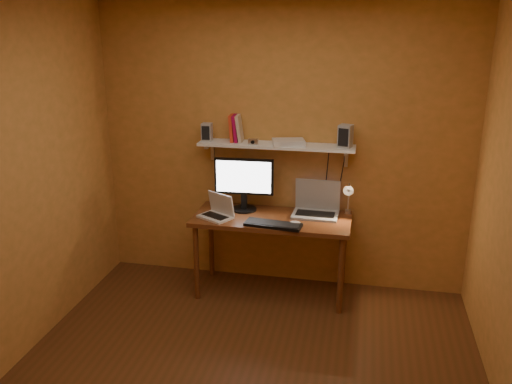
% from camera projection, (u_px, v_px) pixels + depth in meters
% --- Properties ---
extents(room, '(3.44, 3.24, 2.64)m').
position_uv_depth(room, '(243.00, 206.00, 3.46)').
color(room, '#582D16').
rests_on(room, ground).
extents(desk, '(1.40, 0.60, 0.75)m').
position_uv_depth(desk, '(272.00, 226.00, 4.85)').
color(desk, brown).
rests_on(desk, ground).
extents(wall_shelf, '(1.40, 0.25, 0.21)m').
position_uv_depth(wall_shelf, '(276.00, 146.00, 4.82)').
color(wall_shelf, white).
rests_on(wall_shelf, room).
extents(monitor, '(0.54, 0.24, 0.49)m').
position_uv_depth(monitor, '(244.00, 182.00, 4.92)').
color(monitor, black).
rests_on(monitor, desk).
extents(laptop, '(0.42, 0.31, 0.30)m').
position_uv_depth(laptop, '(316.00, 206.00, 4.89)').
color(laptop, '#97999F').
rests_on(laptop, desk).
extents(netbook, '(0.35, 0.32, 0.21)m').
position_uv_depth(netbook, '(218.00, 211.00, 4.81)').
color(netbook, silver).
rests_on(netbook, desk).
extents(keyboard, '(0.50, 0.22, 0.03)m').
position_uv_depth(keyboard, '(273.00, 225.00, 4.62)').
color(keyboard, black).
rests_on(keyboard, desk).
extents(mouse, '(0.11, 0.08, 0.04)m').
position_uv_depth(mouse, '(295.00, 223.00, 4.64)').
color(mouse, silver).
rests_on(mouse, desk).
extents(desk_lamp, '(0.09, 0.23, 0.38)m').
position_uv_depth(desk_lamp, '(348.00, 195.00, 4.75)').
color(desk_lamp, silver).
rests_on(desk_lamp, desk).
extents(speaker_left, '(0.09, 0.09, 0.16)m').
position_uv_depth(speaker_left, '(207.00, 132.00, 4.92)').
color(speaker_left, '#97999F').
rests_on(speaker_left, wall_shelf).
extents(speaker_right, '(0.14, 0.14, 0.20)m').
position_uv_depth(speaker_right, '(345.00, 136.00, 4.66)').
color(speaker_right, '#97999F').
rests_on(speaker_right, wall_shelf).
extents(books, '(0.13, 0.17, 0.24)m').
position_uv_depth(books, '(236.00, 128.00, 4.88)').
color(books, red).
rests_on(books, wall_shelf).
extents(shelf_camera, '(0.09, 0.04, 0.05)m').
position_uv_depth(shelf_camera, '(253.00, 142.00, 4.77)').
color(shelf_camera, silver).
rests_on(shelf_camera, wall_shelf).
extents(router, '(0.32, 0.25, 0.05)m').
position_uv_depth(router, '(288.00, 142.00, 4.77)').
color(router, silver).
rests_on(router, wall_shelf).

